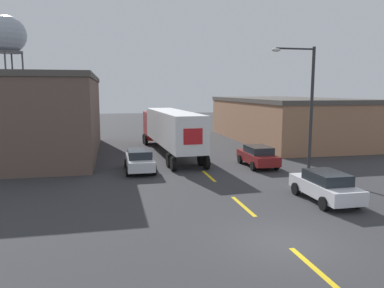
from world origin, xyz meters
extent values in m
plane|color=#333335|center=(0.00, 0.00, 0.00)|extent=(160.00, 160.00, 0.00)
cube|color=gold|center=(0.00, -2.11, 0.00)|extent=(0.20, 3.12, 0.01)
cube|color=gold|center=(0.00, 4.35, 0.00)|extent=(0.20, 3.12, 0.01)
cube|color=gold|center=(0.00, 10.81, 0.00)|extent=(0.20, 3.12, 0.01)
cube|color=brown|center=(-13.07, 21.66, 3.15)|extent=(11.58, 18.08, 6.29)
cube|color=#4C4742|center=(-13.07, 21.66, 6.49)|extent=(11.78, 18.28, 0.40)
cube|color=#9E7051|center=(12.44, 26.02, 2.12)|extent=(10.31, 20.79, 4.25)
cube|color=#4C4742|center=(12.44, 26.02, 4.45)|extent=(10.51, 20.99, 0.40)
cube|color=#B21919|center=(-1.55, 26.39, 1.89)|extent=(2.40, 3.03, 2.78)
cube|color=white|center=(-1.11, 18.32, 2.43)|extent=(3.05, 12.75, 2.66)
cube|color=red|center=(-0.77, 12.00, 2.43)|extent=(1.30, 0.10, 1.07)
cylinder|color=black|center=(-0.39, 26.81, 0.50)|extent=(0.33, 1.01, 1.00)
cylinder|color=black|center=(-2.75, 26.68, 0.50)|extent=(0.33, 1.01, 1.00)
cylinder|color=black|center=(-0.33, 25.65, 0.50)|extent=(0.33, 1.01, 1.00)
cylinder|color=black|center=(-2.69, 25.52, 0.50)|extent=(0.33, 1.01, 1.00)
cylinder|color=black|center=(0.29, 14.27, 0.50)|extent=(0.33, 1.01, 1.00)
cylinder|color=black|center=(-2.07, 14.15, 0.50)|extent=(0.33, 1.01, 1.00)
cylinder|color=black|center=(0.37, 12.88, 0.50)|extent=(0.33, 1.01, 1.00)
cylinder|color=black|center=(-1.99, 12.75, 0.50)|extent=(0.33, 1.01, 1.00)
cube|color=silver|center=(-4.23, 13.14, 0.65)|extent=(1.72, 4.30, 0.66)
cube|color=#23282D|center=(-4.23, 13.02, 1.24)|extent=(1.51, 2.23, 0.51)
cylinder|color=black|center=(-3.37, 14.48, 0.32)|extent=(0.22, 0.64, 0.64)
cylinder|color=black|center=(-5.09, 14.48, 0.32)|extent=(0.22, 0.64, 0.64)
cylinder|color=black|center=(-3.37, 11.81, 0.32)|extent=(0.22, 0.64, 0.64)
cylinder|color=black|center=(-5.09, 11.81, 0.32)|extent=(0.22, 0.64, 0.64)
cube|color=silver|center=(4.23, 4.30, 0.65)|extent=(1.72, 4.30, 0.66)
cube|color=#23282D|center=(4.23, 4.17, 1.24)|extent=(1.51, 2.23, 0.51)
cylinder|color=black|center=(5.09, 5.63, 0.32)|extent=(0.22, 0.64, 0.64)
cylinder|color=black|center=(3.37, 5.63, 0.32)|extent=(0.22, 0.64, 0.64)
cylinder|color=black|center=(5.09, 2.97, 0.32)|extent=(0.22, 0.64, 0.64)
cylinder|color=black|center=(3.37, 2.97, 0.32)|extent=(0.22, 0.64, 0.64)
cube|color=maroon|center=(4.23, 13.06, 0.65)|extent=(1.72, 4.30, 0.66)
cube|color=#23282D|center=(4.23, 12.93, 1.24)|extent=(1.51, 2.23, 0.51)
cylinder|color=black|center=(5.09, 14.40, 0.32)|extent=(0.22, 0.64, 0.64)
cylinder|color=black|center=(3.37, 14.40, 0.32)|extent=(0.22, 0.64, 0.64)
cylinder|color=black|center=(5.09, 11.73, 0.32)|extent=(0.22, 0.64, 0.64)
cylinder|color=black|center=(3.37, 11.73, 0.32)|extent=(0.22, 0.64, 0.64)
cylinder|color=#47474C|center=(-20.48, 57.18, 6.02)|extent=(0.28, 0.28, 12.04)
cylinder|color=#47474C|center=(-22.66, 59.36, 6.02)|extent=(0.28, 0.28, 12.04)
cylinder|color=#47474C|center=(-22.66, 55.01, 6.02)|extent=(0.28, 0.28, 12.04)
cylinder|color=#4C4C51|center=(-22.66, 57.18, 11.84)|extent=(4.64, 4.64, 0.30)
sphere|color=#939EA8|center=(-22.66, 57.18, 14.68)|extent=(6.22, 6.22, 6.22)
cylinder|color=#2D2D30|center=(6.43, 9.78, 4.06)|extent=(0.20, 0.20, 8.12)
cylinder|color=#2D2D30|center=(5.17, 9.78, 7.97)|extent=(2.53, 0.11, 0.11)
ellipsoid|color=silver|center=(3.90, 9.78, 7.87)|extent=(0.56, 0.32, 0.22)
camera|label=1|loc=(-5.96, -11.88, 5.41)|focal=35.00mm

